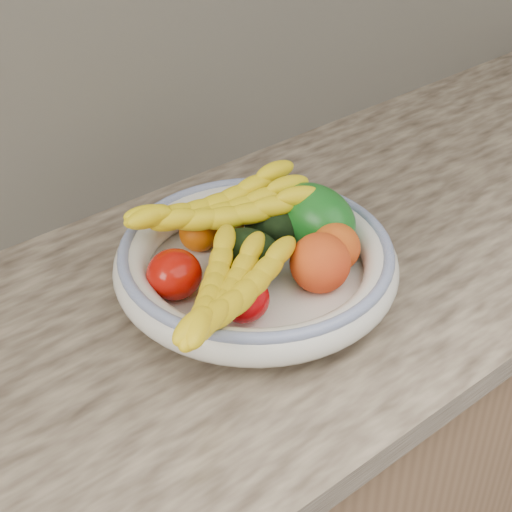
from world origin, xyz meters
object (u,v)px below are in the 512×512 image
(fruit_bowl, at_px, (256,263))
(green_mango, at_px, (315,217))
(banana_bunch_front, at_px, (226,297))
(banana_bunch_back, at_px, (220,214))

(fruit_bowl, bearing_deg, green_mango, 1.35)
(green_mango, bearing_deg, fruit_bowl, 175.62)
(fruit_bowl, xyz_separation_m, banana_bunch_front, (-0.10, -0.07, 0.03))
(banana_bunch_back, distance_m, banana_bunch_front, 0.18)
(banana_bunch_back, xyz_separation_m, banana_bunch_front, (-0.10, -0.15, -0.01))
(fruit_bowl, bearing_deg, banana_bunch_back, 89.88)
(green_mango, xyz_separation_m, banana_bunch_back, (-0.11, 0.08, 0.01))
(green_mango, bearing_deg, banana_bunch_back, 139.31)
(fruit_bowl, height_order, banana_bunch_front, banana_bunch_front)
(fruit_bowl, height_order, banana_bunch_back, banana_bunch_back)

